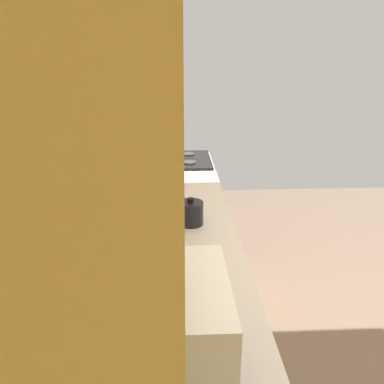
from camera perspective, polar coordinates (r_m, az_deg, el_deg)
wall_back at (r=1.79m, az=-14.21°, el=2.13°), size 4.45×0.12×2.66m
upper_cabinets at (r=1.32m, az=-9.51°, el=15.38°), size 2.31×0.30×0.56m
oven_range at (r=3.67m, az=-2.23°, el=-2.19°), size 0.61×0.65×1.08m
microwave at (r=1.29m, az=-2.51°, el=-18.34°), size 0.45×0.34×0.31m
bowl at (r=1.89m, az=0.43°, el=-9.59°), size 0.14×0.14×0.04m
kettle at (r=2.27m, az=-0.20°, el=-2.93°), size 0.19×0.14×0.16m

